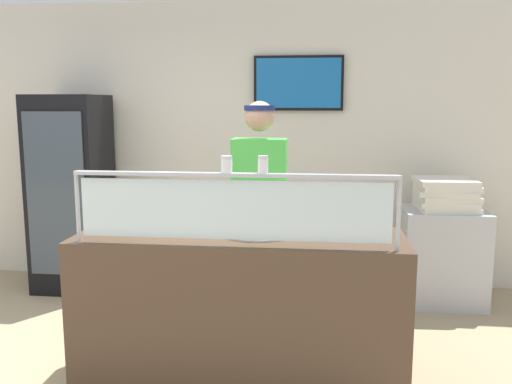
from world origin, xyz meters
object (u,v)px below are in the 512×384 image
Objects in this scene: worker_figure at (260,208)px; drink_fridge at (72,193)px; pizza_box_stack at (446,194)px; parmesan_shaker at (227,165)px; pizza_server at (264,228)px; pepper_flake_shaker at (263,166)px; pizza_tray at (258,231)px.

drink_fridge is (-1.89, 1.04, -0.09)m from worker_figure.
drink_fridge is at bearing 179.26° from pizza_box_stack.
worker_figure reaches higher than parmesan_shaker.
drink_fridge is (-1.97, 1.59, -0.08)m from pizza_server.
parmesan_shaker is 0.97× the size of pepper_flake_shaker.
pizza_box_stack reaches higher than pizza_server.
worker_figure is 3.40× the size of pizza_box_stack.
pizza_server is 2.10m from pizza_box_stack.
pizza_tray is 2.11m from pizza_box_stack.
pizza_server is 0.54× the size of pizza_box_stack.
pizza_box_stack is at bearing 52.89° from pepper_flake_shaker.
pizza_tray is 4.81× the size of parmesan_shaker.
parmesan_shaker is 0.18× the size of pizza_box_stack.
pizza_tray is at bearing -133.63° from pizza_box_stack.
pizza_box_stack is (1.50, 0.99, -0.03)m from worker_figure.
pizza_box_stack is (1.59, 1.84, -0.43)m from parmesan_shaker.
pizza_server is at bearing -38.90° from drink_fridge.
pizza_server is 2.95× the size of parmesan_shaker.
pizza_server is 0.16× the size of worker_figure.
pizza_tray is 0.88× the size of pizza_box_stack.
pizza_tray is at bearing 144.63° from pizza_server.
parmesan_shaker reaches higher than pizza_server.
drink_fridge reaches higher than worker_figure.
worker_figure is at bearing 94.79° from pizza_tray.
pizza_tray is 4.68× the size of pepper_flake_shaker.
pepper_flake_shaker is (0.06, -0.31, 0.44)m from pizza_tray.
pizza_box_stack is at bearing -0.74° from drink_fridge.
drink_fridge reaches higher than pizza_server.
parmesan_shaker is at bearing -46.39° from drink_fridge.
worker_figure is at bearing 97.18° from pepper_flake_shaker.
pizza_server is (0.04, -0.02, 0.02)m from pizza_tray.
pizza_server is at bearing -81.65° from worker_figure.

